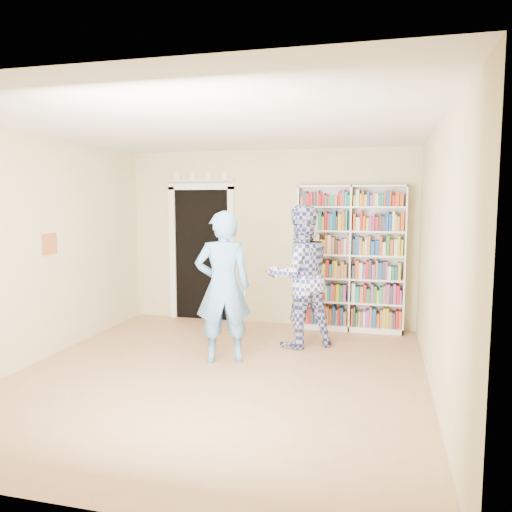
# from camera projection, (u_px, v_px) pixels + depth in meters

# --- Properties ---
(floor) EXTENTS (5.00, 5.00, 0.00)m
(floor) POSITION_uv_depth(u_px,v_px,m) (218.00, 375.00, 5.53)
(floor) COLOR #A77651
(floor) RESTS_ON ground
(ceiling) EXTENTS (5.00, 5.00, 0.00)m
(ceiling) POSITION_uv_depth(u_px,v_px,m) (216.00, 127.00, 5.23)
(ceiling) COLOR white
(ceiling) RESTS_ON wall_back
(wall_back) EXTENTS (4.50, 0.00, 4.50)m
(wall_back) POSITION_uv_depth(u_px,v_px,m) (268.00, 238.00, 7.79)
(wall_back) COLOR beige
(wall_back) RESTS_ON floor
(wall_left) EXTENTS (0.00, 5.00, 5.00)m
(wall_left) POSITION_uv_depth(u_px,v_px,m) (38.00, 249.00, 5.93)
(wall_left) COLOR beige
(wall_left) RESTS_ON floor
(wall_right) EXTENTS (0.00, 5.00, 5.00)m
(wall_right) POSITION_uv_depth(u_px,v_px,m) (437.00, 261.00, 4.83)
(wall_right) COLOR beige
(wall_right) RESTS_ON floor
(bookshelf) EXTENTS (1.56, 0.29, 2.15)m
(bookshelf) POSITION_uv_depth(u_px,v_px,m) (350.00, 258.00, 7.35)
(bookshelf) COLOR white
(bookshelf) RESTS_ON floor
(doorway) EXTENTS (1.10, 0.08, 2.43)m
(doorway) POSITION_uv_depth(u_px,v_px,m) (202.00, 247.00, 8.06)
(doorway) COLOR black
(doorway) RESTS_ON floor
(wall_art) EXTENTS (0.03, 0.25, 0.25)m
(wall_art) POSITION_uv_depth(u_px,v_px,m) (50.00, 244.00, 6.11)
(wall_art) COLOR brown
(wall_art) RESTS_ON wall_left
(man_blue) EXTENTS (0.77, 0.65, 1.81)m
(man_blue) POSITION_uv_depth(u_px,v_px,m) (223.00, 287.00, 5.91)
(man_blue) COLOR #619FD8
(man_blue) RESTS_ON floor
(man_plaid) EXTENTS (1.15, 1.09, 1.87)m
(man_plaid) POSITION_uv_depth(u_px,v_px,m) (300.00, 276.00, 6.56)
(man_plaid) COLOR navy
(man_plaid) RESTS_ON floor
(paper_sheet) EXTENTS (0.21, 0.05, 0.29)m
(paper_sheet) POSITION_uv_depth(u_px,v_px,m) (307.00, 274.00, 6.36)
(paper_sheet) COLOR white
(paper_sheet) RESTS_ON man_plaid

